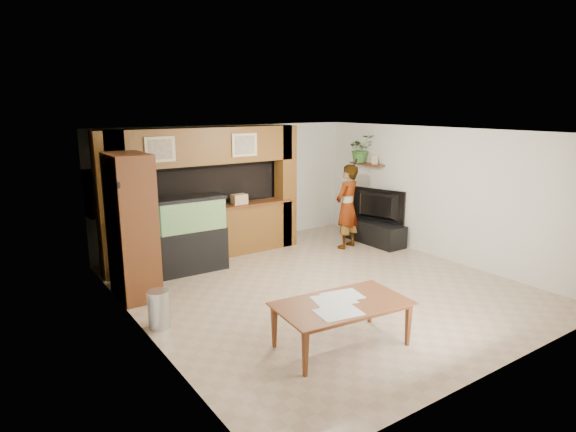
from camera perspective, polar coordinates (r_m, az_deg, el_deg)
floor at (r=8.28m, az=3.79°, el=-8.34°), size 6.50×6.50×0.00m
ceiling at (r=7.73m, az=4.08°, el=9.92°), size 6.50×6.50×0.00m
wall_back at (r=10.60m, az=-7.01°, el=3.62°), size 6.00×0.00×6.00m
wall_left at (r=6.54m, az=-17.24°, el=-2.77°), size 0.00×6.50×6.50m
wall_right at (r=10.01m, az=17.57°, el=2.56°), size 0.00×6.50×6.50m
partition at (r=9.65m, az=-10.33°, el=2.66°), size 4.20×0.99×2.60m
wall_clock at (r=7.37m, az=-19.63°, el=3.57°), size 0.05×0.25×0.25m
wall_shelf at (r=11.14m, az=9.33°, el=6.08°), size 0.25×0.90×0.04m
pantry_cabinet at (r=7.92m, az=-18.04°, el=-1.24°), size 0.58×0.94×2.30m
trash_can at (r=6.96m, az=-15.08°, el=-10.65°), size 0.29×0.29×0.54m
aquarium at (r=8.97m, az=-11.42°, el=-2.27°), size 1.27×0.48×1.41m
tv_stand at (r=10.90m, az=10.22°, el=-1.92°), size 0.53×1.45×0.48m
television at (r=10.76m, az=10.35°, el=1.19°), size 0.53×1.25×0.73m
photo_frame at (r=10.95m, az=10.24°, el=6.55°), size 0.05×0.15×0.19m
potted_plant at (r=11.22m, az=8.60°, el=7.89°), size 0.67×0.62×0.63m
person at (r=10.32m, az=7.03°, el=1.12°), size 0.76×0.61×1.81m
microphone at (r=10.08m, az=8.00°, el=6.28°), size 0.04×0.10×0.16m
dining_table at (r=6.26m, az=6.53°, el=-12.79°), size 1.78×1.11×0.59m
newspaper_a at (r=6.23m, az=5.46°, el=-9.84°), size 0.60×0.50×0.01m
newspaper_b at (r=5.89m, az=6.00°, el=-11.28°), size 0.58×0.46×0.01m
newspaper_c at (r=6.36m, az=6.45°, el=-9.37°), size 0.56×0.46×0.01m
counter_box at (r=9.85m, az=-5.81°, el=1.99°), size 0.31×0.21×0.20m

